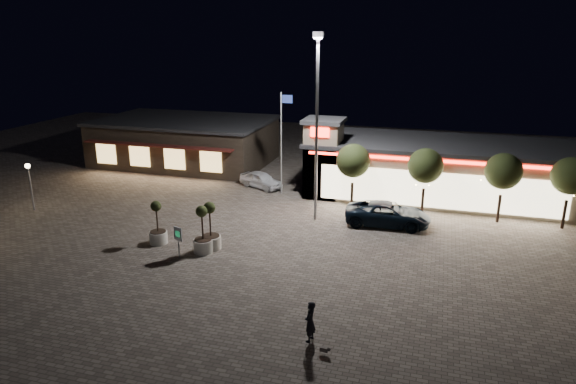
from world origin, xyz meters
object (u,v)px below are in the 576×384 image
(white_sedan, at_px, (261,180))
(planter_left, at_px, (158,230))
(planter_mid, at_px, (203,238))
(pickup_truck, at_px, (388,214))
(valet_sign, at_px, (178,237))
(pedestrian, at_px, (310,322))

(white_sedan, height_order, planter_left, planter_left)
(white_sedan, xyz_separation_m, planter_mid, (1.11, -13.23, 0.22))
(pickup_truck, relative_size, valet_sign, 2.97)
(pedestrian, distance_m, valet_sign, 10.88)
(valet_sign, bearing_deg, planter_left, 144.86)
(pickup_truck, xyz_separation_m, valet_sign, (-10.84, -8.70, 0.54))
(pickup_truck, bearing_deg, planter_mid, 124.82)
(pickup_truck, relative_size, pedestrian, 3.11)
(pickup_truck, distance_m, planter_left, 14.89)
(white_sedan, relative_size, valet_sign, 2.08)
(planter_left, relative_size, planter_mid, 0.95)
(pedestrian, height_order, valet_sign, valet_sign)
(planter_left, bearing_deg, white_sedan, 80.68)
(white_sedan, distance_m, planter_mid, 13.28)
(pedestrian, distance_m, planter_left, 13.61)
(planter_mid, bearing_deg, valet_sign, -129.59)
(white_sedan, relative_size, pedestrian, 2.18)
(pickup_truck, height_order, pedestrian, pedestrian)
(pedestrian, xyz_separation_m, planter_left, (-11.43, 7.39, -0.06))
(white_sedan, height_order, planter_mid, planter_mid)
(white_sedan, bearing_deg, planter_mid, -150.75)
(pedestrian, bearing_deg, white_sedan, -144.55)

